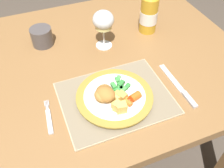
% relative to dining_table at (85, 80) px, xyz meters
% --- Properties ---
extents(ground_plane, '(6.00, 6.00, 0.00)m').
position_rel_dining_table_xyz_m(ground_plane, '(0.00, 0.00, -0.65)').
color(ground_plane, '#4C4238').
extents(dining_table, '(1.25, 0.88, 0.74)m').
position_rel_dining_table_xyz_m(dining_table, '(0.00, 0.00, 0.00)').
color(dining_table, olive).
rests_on(dining_table, ground).
extents(placemat, '(0.35, 0.27, 0.01)m').
position_rel_dining_table_xyz_m(placemat, '(0.05, -0.21, 0.10)').
color(placemat, tan).
rests_on(placemat, dining_table).
extents(dinner_plate, '(0.25, 0.25, 0.02)m').
position_rel_dining_table_xyz_m(dinner_plate, '(0.04, -0.22, 0.11)').
color(dinner_plate, white).
rests_on(dinner_plate, placemat).
extents(breaded_croquettes, '(0.08, 0.09, 0.04)m').
position_rel_dining_table_xyz_m(breaded_croquettes, '(0.01, -0.21, 0.14)').
color(breaded_croquettes, '#A87033').
rests_on(breaded_croquettes, dinner_plate).
extents(green_beans_pile, '(0.07, 0.08, 0.02)m').
position_rel_dining_table_xyz_m(green_beans_pile, '(0.07, -0.19, 0.13)').
color(green_beans_pile, '#338438').
rests_on(green_beans_pile, dinner_plate).
extents(glazed_carrots, '(0.07, 0.06, 0.02)m').
position_rel_dining_table_xyz_m(glazed_carrots, '(0.08, -0.25, 0.13)').
color(glazed_carrots, orange).
rests_on(glazed_carrots, dinner_plate).
extents(fork, '(0.03, 0.13, 0.01)m').
position_rel_dining_table_xyz_m(fork, '(-0.17, -0.21, 0.10)').
color(fork, silver).
rests_on(fork, dining_table).
extents(table_knife, '(0.02, 0.21, 0.01)m').
position_rel_dining_table_xyz_m(table_knife, '(0.26, -0.25, 0.10)').
color(table_knife, silver).
rests_on(table_knife, dining_table).
extents(wine_glass, '(0.08, 0.08, 0.15)m').
position_rel_dining_table_xyz_m(wine_glass, '(0.11, 0.06, 0.20)').
color(wine_glass, silver).
rests_on(wine_glass, dining_table).
extents(bottle, '(0.07, 0.07, 0.24)m').
position_rel_dining_table_xyz_m(bottle, '(0.32, 0.10, 0.18)').
color(bottle, gold).
rests_on(bottle, dining_table).
extents(roast_potatoes, '(0.06, 0.08, 0.03)m').
position_rel_dining_table_xyz_m(roast_potatoes, '(0.04, -0.26, 0.13)').
color(roast_potatoes, '#DBB256').
rests_on(roast_potatoes, dinner_plate).
extents(drinking_cup, '(0.08, 0.08, 0.07)m').
position_rel_dining_table_xyz_m(drinking_cup, '(-0.11, 0.17, 0.13)').
color(drinking_cup, '#4C4747').
rests_on(drinking_cup, dining_table).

